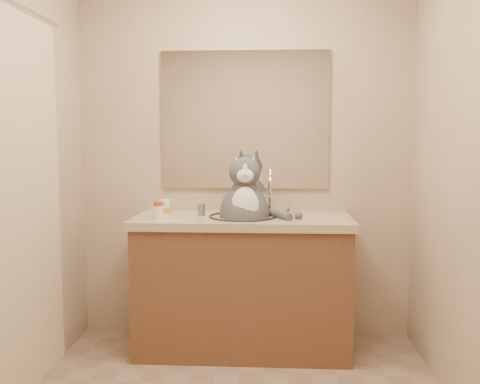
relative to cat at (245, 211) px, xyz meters
name	(u,v)px	position (x,y,z in m)	size (l,w,h in m)	color
room	(231,170)	(-0.02, -0.94, 0.31)	(2.22, 2.52, 2.42)	gray
vanity	(243,280)	(-0.01, 0.02, -0.45)	(1.34, 0.59, 1.12)	brown
mirror	(245,120)	(-0.02, 0.29, 0.56)	(1.10, 0.02, 0.90)	white
shower_curtain	(8,204)	(-1.07, -0.84, 0.14)	(0.02, 1.30, 1.93)	beige
cat	(245,211)	(0.00, 0.00, 0.00)	(0.46, 0.37, 0.62)	#4D4D52
pill_bottle_redcap	(159,210)	(-0.52, -0.09, 0.01)	(0.07, 0.07, 0.10)	white
pill_bottle_orange	(165,209)	(-0.49, -0.05, 0.01)	(0.07, 0.07, 0.11)	white
grey_canister	(201,210)	(-0.28, 0.05, 0.00)	(0.06, 0.06, 0.07)	slate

